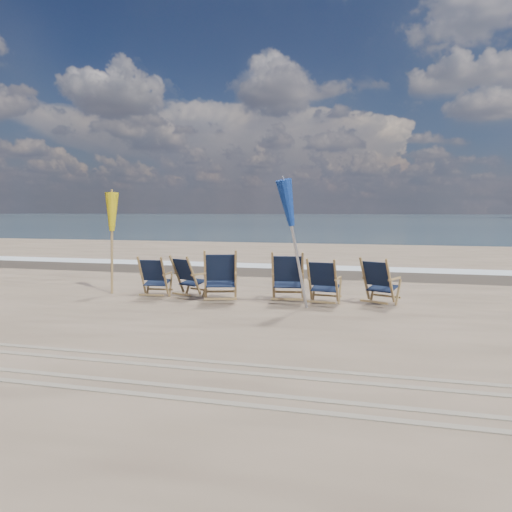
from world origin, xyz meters
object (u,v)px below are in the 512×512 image
at_px(beach_chair_0, 165,277).
at_px(umbrella_blue, 296,208).
at_px(beach_chair_1, 194,278).
at_px(beach_chair_4, 336,283).
at_px(beach_chair_5, 390,283).
at_px(beach_chair_3, 303,278).
at_px(beach_chair_2, 236,276).
at_px(umbrella_yellow, 111,217).

distance_m(beach_chair_0, umbrella_blue, 3.22).
height_order(beach_chair_0, beach_chair_1, beach_chair_1).
bearing_deg(beach_chair_4, umbrella_blue, 36.95).
xyz_separation_m(beach_chair_1, beach_chair_4, (2.94, -0.07, 0.01)).
xyz_separation_m(beach_chair_0, beach_chair_5, (4.55, 0.21, 0.03)).
bearing_deg(umbrella_blue, beach_chair_1, 167.58).
bearing_deg(beach_chair_3, umbrella_blue, 78.65).
bearing_deg(beach_chair_5, umbrella_blue, 44.07).
bearing_deg(beach_chair_4, beach_chair_3, -7.12).
distance_m(beach_chair_2, beach_chair_5, 2.99).
bearing_deg(beach_chair_1, umbrella_blue, -169.18).
relative_size(beach_chair_5, umbrella_yellow, 0.43).
bearing_deg(beach_chair_0, umbrella_blue, 167.49).
height_order(beach_chair_1, umbrella_yellow, umbrella_yellow).
height_order(beach_chair_1, beach_chair_2, beach_chair_2).
xyz_separation_m(beach_chair_2, umbrella_blue, (1.27, -0.31, 1.36)).
bearing_deg(umbrella_yellow, beach_chair_1, -7.87).
relative_size(beach_chair_3, beach_chair_4, 1.12).
xyz_separation_m(beach_chair_0, umbrella_blue, (2.85, -0.39, 1.45)).
relative_size(beach_chair_4, umbrella_blue, 0.38).
bearing_deg(beach_chair_0, beach_chair_5, 177.92).
bearing_deg(umbrella_yellow, beach_chair_5, -1.70).
distance_m(beach_chair_1, beach_chair_4, 2.95).
distance_m(beach_chair_0, beach_chair_2, 1.58).
xyz_separation_m(beach_chair_4, beach_chair_5, (1.00, 0.18, 0.01)).
bearing_deg(beach_chair_2, beach_chair_5, 167.24).
bearing_deg(beach_chair_4, beach_chair_2, 9.21).
height_order(beach_chair_0, beach_chair_5, beach_chair_5).
distance_m(beach_chair_0, beach_chair_1, 0.62).
height_order(beach_chair_3, umbrella_blue, umbrella_blue).
height_order(beach_chair_1, beach_chair_4, beach_chair_4).
height_order(umbrella_yellow, umbrella_blue, umbrella_blue).
height_order(beach_chair_5, umbrella_blue, umbrella_blue).
distance_m(beach_chair_2, umbrella_blue, 1.89).
height_order(beach_chair_4, beach_chair_5, beach_chair_5).
xyz_separation_m(beach_chair_0, beach_chair_4, (3.55, 0.03, 0.02)).
relative_size(beach_chair_1, beach_chair_3, 0.87).
bearing_deg(umbrella_blue, beach_chair_4, 30.82).
height_order(beach_chair_4, umbrella_blue, umbrella_blue).
xyz_separation_m(beach_chair_4, umbrella_yellow, (-5.00, 0.36, 1.23)).
relative_size(beach_chair_2, umbrella_blue, 0.44).
xyz_separation_m(beach_chair_0, beach_chair_1, (0.61, 0.10, 0.00)).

